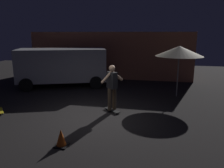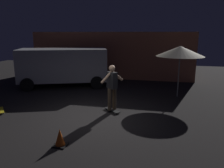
{
  "view_description": "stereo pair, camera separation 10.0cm",
  "coord_description": "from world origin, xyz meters",
  "views": [
    {
      "loc": [
        2.23,
        -6.92,
        2.86
      ],
      "look_at": [
        0.55,
        0.8,
        1.05
      ],
      "focal_mm": 35.85,
      "sensor_mm": 36.0,
      "label": 1
    },
    {
      "loc": [
        2.32,
        -6.89,
        2.86
      ],
      "look_at": [
        0.55,
        0.8,
        1.05
      ],
      "focal_mm": 35.85,
      "sensor_mm": 36.0,
      "label": 2
    }
  ],
  "objects": [
    {
      "name": "skateboard_ridden",
      "position": [
        0.55,
        0.8,
        0.06
      ],
      "size": [
        0.73,
        0.66,
        0.07
      ],
      "color": "black",
      "rests_on": "ground_plane"
    },
    {
      "name": "patio_umbrella",
      "position": [
        3.03,
        3.45,
        2.07
      ],
      "size": [
        2.1,
        2.1,
        2.3
      ],
      "color": "slate",
      "rests_on": "ground_plane"
    },
    {
      "name": "ground_plane",
      "position": [
        0.0,
        0.0,
        0.0
      ],
      "size": [
        28.0,
        28.0,
        0.0
      ],
      "primitive_type": "plane",
      "color": "black"
    },
    {
      "name": "skateboard_spare",
      "position": [
        -3.48,
        -0.16,
        0.06
      ],
      "size": [
        0.67,
        0.71,
        0.07
      ],
      "color": "gold",
      "rests_on": "ground_plane"
    },
    {
      "name": "skater",
      "position": [
        0.55,
        0.8,
        1.04
      ],
      "size": [
        0.7,
        0.81,
        1.67
      ],
      "color": "brown",
      "rests_on": "skateboard_ridden"
    },
    {
      "name": "traffic_cone",
      "position": [
        -0.18,
        -2.03,
        0.21
      ],
      "size": [
        0.34,
        0.34,
        0.46
      ],
      "color": "black",
      "rests_on": "ground_plane"
    },
    {
      "name": "low_building",
      "position": [
        -1.01,
        8.49,
        1.46
      ],
      "size": [
        10.4,
        3.59,
        2.92
      ],
      "color": "#B76B4C",
      "rests_on": "ground_plane"
    },
    {
      "name": "parked_van",
      "position": [
        -2.99,
        4.3,
        1.16
      ],
      "size": [
        4.97,
        3.52,
        2.03
      ],
      "color": "#B2B2B7",
      "rests_on": "ground_plane"
    }
  ]
}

